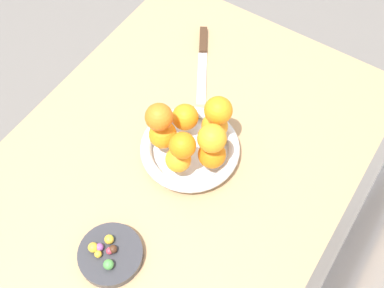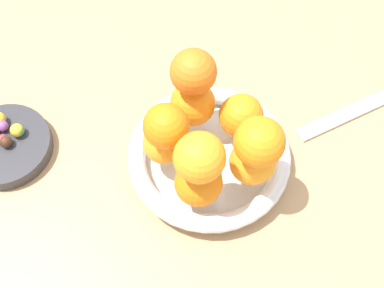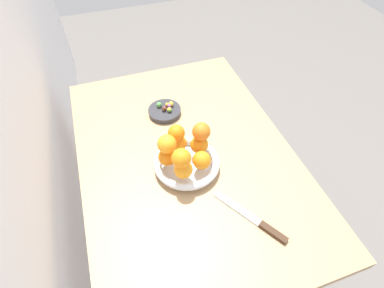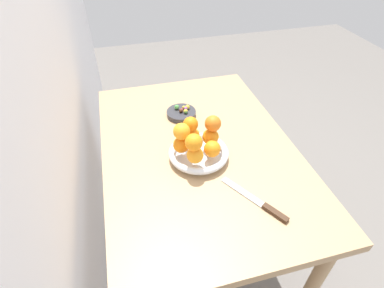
{
  "view_description": "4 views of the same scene",
  "coord_description": "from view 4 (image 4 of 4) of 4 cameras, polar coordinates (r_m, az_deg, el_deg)",
  "views": [
    {
      "loc": [
        0.42,
        0.34,
        1.71
      ],
      "look_at": [
        -0.04,
        0.04,
        0.83
      ],
      "focal_mm": 45.0,
      "sensor_mm": 36.0,
      "label": 1
    },
    {
      "loc": [
        -0.06,
        0.34,
        1.36
      ],
      "look_at": [
        -0.04,
        0.06,
        0.86
      ],
      "focal_mm": 45.0,
      "sensor_mm": 36.0,
      "label": 2
    },
    {
      "loc": [
        -0.67,
        0.21,
        1.58
      ],
      "look_at": [
        -0.06,
        -0.0,
        0.85
      ],
      "focal_mm": 28.0,
      "sensor_mm": 36.0,
      "label": 3
    },
    {
      "loc": [
        -0.87,
        0.26,
        1.53
      ],
      "look_at": [
        -0.05,
        0.04,
        0.8
      ],
      "focal_mm": 28.0,
      "sensor_mm": 36.0,
      "label": 4
    }
  ],
  "objects": [
    {
      "name": "orange_4",
      "position": [
        1.07,
        0.59,
        -2.13
      ],
      "size": [
        0.06,
        0.06,
        0.06
      ],
      "primitive_type": "sphere",
      "color": "orange",
      "rests_on": "fruit_bowl"
    },
    {
      "name": "orange_1",
      "position": [
        1.15,
        3.56,
        1.37
      ],
      "size": [
        0.06,
        0.06,
        0.06
      ],
      "primitive_type": "sphere",
      "color": "orange",
      "rests_on": "fruit_bowl"
    },
    {
      "name": "candy_ball_2",
      "position": [
        1.39,
        -1.44,
        7.01
      ],
      "size": [
        0.02,
        0.02,
        0.02
      ],
      "primitive_type": "sphere",
      "color": "gold",
      "rests_on": "candy_dish"
    },
    {
      "name": "wall_back",
      "position": [
        0.95,
        -29.55,
        18.22
      ],
      "size": [
        4.0,
        0.05,
        2.5
      ],
      "primitive_type": "cube",
      "color": "white",
      "rests_on": "ground_plane"
    },
    {
      "name": "orange_5",
      "position": [
        1.12,
        -0.27,
        3.79
      ],
      "size": [
        0.06,
        0.06,
        0.06
      ],
      "primitive_type": "sphere",
      "color": "orange",
      "rests_on": "orange_2"
    },
    {
      "name": "candy_ball_5",
      "position": [
        1.38,
        -1.2,
        6.77
      ],
      "size": [
        0.02,
        0.02,
        0.02
      ],
      "primitive_type": "sphere",
      "color": "#8C4C99",
      "rests_on": "candy_dish"
    },
    {
      "name": "fruit_bowl",
      "position": [
        1.15,
        1.27,
        -1.82
      ],
      "size": [
        0.23,
        0.23,
        0.04
      ],
      "color": "silver",
      "rests_on": "dining_table"
    },
    {
      "name": "candy_dish",
      "position": [
        1.38,
        -2.05,
        5.88
      ],
      "size": [
        0.13,
        0.13,
        0.02
      ],
      "primitive_type": "cylinder",
      "color": "#333338",
      "rests_on": "dining_table"
    },
    {
      "name": "candy_ball_1",
      "position": [
        1.36,
        -2.13,
        6.36
      ],
      "size": [
        0.02,
        0.02,
        0.02
      ],
      "primitive_type": "sphere",
      "color": "#472819",
      "rests_on": "candy_dish"
    },
    {
      "name": "candy_ball_3",
      "position": [
        1.38,
        -0.87,
        7.08
      ],
      "size": [
        0.02,
        0.02,
        0.02
      ],
      "primitive_type": "sphere",
      "color": "gold",
      "rests_on": "candy_dish"
    },
    {
      "name": "candy_ball_4",
      "position": [
        1.35,
        -1.12,
        6.27
      ],
      "size": [
        0.02,
        0.02,
        0.02
      ],
      "primitive_type": "sphere",
      "color": "gold",
      "rests_on": "candy_dish"
    },
    {
      "name": "orange_3",
      "position": [
        1.11,
        -2.05,
        -0.14
      ],
      "size": [
        0.06,
        0.06,
        0.06
      ],
      "primitive_type": "sphere",
      "color": "orange",
      "rests_on": "fruit_bowl"
    },
    {
      "name": "orange_6",
      "position": [
        1.11,
        4.0,
        3.91
      ],
      "size": [
        0.06,
        0.06,
        0.06
      ],
      "primitive_type": "sphere",
      "color": "orange",
      "rests_on": "orange_1"
    },
    {
      "name": "orange_7",
      "position": [
        1.02,
        0.34,
        0.31
      ],
      "size": [
        0.06,
        0.06,
        0.06
      ],
      "primitive_type": "sphere",
      "color": "orange",
      "rests_on": "orange_4"
    },
    {
      "name": "orange_0",
      "position": [
        1.09,
        3.86,
        -0.93
      ],
      "size": [
        0.06,
        0.06,
        0.06
      ],
      "primitive_type": "sphere",
      "color": "orange",
      "rests_on": "fruit_bowl"
    },
    {
      "name": "ground_plane",
      "position": [
        1.78,
        0.89,
        -18.86
      ],
      "size": [
        6.0,
        6.0,
        0.0
      ],
      "primitive_type": "plane",
      "color": "slate"
    },
    {
      "name": "candy_ball_7",
      "position": [
        1.38,
        -2.94,
        7.04
      ],
      "size": [
        0.02,
        0.02,
        0.02
      ],
      "primitive_type": "sphere",
      "color": "#4C9947",
      "rests_on": "candy_dish"
    },
    {
      "name": "orange_2",
      "position": [
        1.16,
        0.06,
        1.78
      ],
      "size": [
        0.06,
        0.06,
        0.06
      ],
      "primitive_type": "sphere",
      "color": "orange",
      "rests_on": "fruit_bowl"
    },
    {
      "name": "candy_ball_0",
      "position": [
        1.35,
        -1.42,
        6.2
      ],
      "size": [
        0.02,
        0.02,
        0.02
      ],
      "primitive_type": "sphere",
      "color": "#4C9947",
      "rests_on": "candy_dish"
    },
    {
      "name": "orange_8",
      "position": [
        1.07,
        -1.98,
        2.41
      ],
      "size": [
        0.06,
        0.06,
        0.06
      ],
      "primitive_type": "sphere",
      "color": "orange",
      "rests_on": "orange_3"
    },
    {
      "name": "candy_ball_6",
      "position": [
        1.37,
        -2.02,
        6.49
      ],
      "size": [
        0.01,
        0.01,
        0.01
      ],
      "primitive_type": "sphere",
      "color": "#C6384C",
      "rests_on": "candy_dish"
    },
    {
      "name": "knife",
      "position": [
        1.03,
        12.67,
        -10.83
      ],
      "size": [
        0.23,
        0.15,
        0.01
      ],
      "color": "#3F2819",
      "rests_on": "dining_table"
    },
    {
      "name": "dining_table",
      "position": [
        1.27,
        1.18,
        -3.61
      ],
      "size": [
        1.1,
        0.76,
        0.74
      ],
      "color": "tan",
      "rests_on": "ground_plane"
    }
  ]
}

